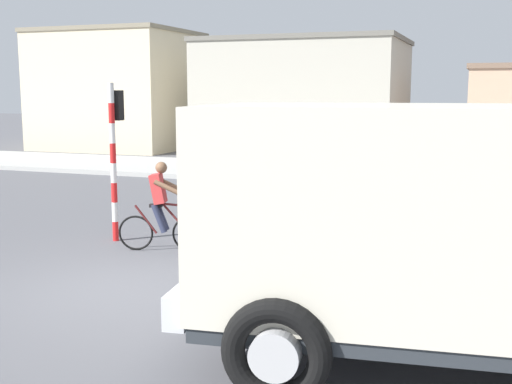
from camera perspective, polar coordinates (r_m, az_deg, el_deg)
name	(u,v)px	position (r m, az deg, el deg)	size (l,w,h in m)	color
ground_plane	(128,286)	(10.52, -11.17, -8.12)	(120.00, 120.00, 0.00)	#56565B
sidewalk_far	(333,174)	(23.28, 6.81, 1.56)	(80.00, 5.00, 0.16)	#ADADA8
truck_foreground	(444,221)	(7.25, 16.23, -2.48)	(5.67, 3.29, 2.90)	silver
cyclist	(162,207)	(12.47, -8.30, -1.27)	(1.68, 0.62, 1.72)	black
traffic_light_pole	(115,140)	(13.40, -12.32, 4.52)	(0.24, 0.43, 3.20)	red
car_red_near	(356,174)	(17.70, 8.81, 1.58)	(4.16, 2.19, 1.60)	#B7B7BC
pedestrian_near_kerb	(428,174)	(17.80, 14.84, 1.53)	(0.34, 0.22, 1.62)	#2D334C
building_corner_left	(119,90)	(35.18, -11.95, 8.75)	(7.50, 6.50, 6.07)	beige
building_mid_block	(305,98)	(30.57, 4.32, 8.24)	(9.01, 6.87, 5.35)	#B2AD9E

